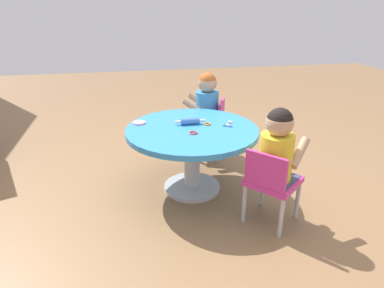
{
  "coord_description": "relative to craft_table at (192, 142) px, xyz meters",
  "views": [
    {
      "loc": [
        -2.28,
        0.44,
        1.37
      ],
      "look_at": [
        0.0,
        0.0,
        0.38
      ],
      "focal_mm": 31.49,
      "sensor_mm": 36.0,
      "label": 1
    }
  ],
  "objects": [
    {
      "name": "cookie_cutter_0",
      "position": [
        0.05,
        -0.13,
        0.11
      ],
      "size": [
        0.05,
        0.05,
        0.01
      ],
      "primitive_type": "torus",
      "color": "orange",
      "rests_on": "craft_table"
    },
    {
      "name": "ground_plane",
      "position": [
        0.0,
        0.0,
        -0.4
      ],
      "size": [
        10.0,
        10.0,
        0.0
      ],
      "primitive_type": "plane",
      "color": "olive"
    },
    {
      "name": "child_chair_left",
      "position": [
        -0.53,
        -0.41,
        -0.1
      ],
      "size": [
        0.42,
        0.42,
        0.54
      ],
      "color": "#B7B7BC",
      "rests_on": "ground"
    },
    {
      "name": "craft_scissors",
      "position": [
        0.01,
        -0.28,
        0.11
      ],
      "size": [
        0.14,
        0.11,
        0.01
      ],
      "color": "silver",
      "rests_on": "craft_table"
    },
    {
      "name": "craft_table",
      "position": [
        0.0,
        0.0,
        0.0
      ],
      "size": [
        0.98,
        0.98,
        0.51
      ],
      "color": "silver",
      "rests_on": "ground"
    },
    {
      "name": "rolling_pin",
      "position": [
        0.08,
        -0.0,
        0.13
      ],
      "size": [
        0.05,
        0.23,
        0.05
      ],
      "color": "#3F72CC",
      "rests_on": "craft_table"
    },
    {
      "name": "playdough_blob_0",
      "position": [
        0.18,
        0.38,
        0.11
      ],
      "size": [
        0.1,
        0.1,
        0.01
      ],
      "primitive_type": "cylinder",
      "color": "pink",
      "rests_on": "craft_table"
    },
    {
      "name": "child_chair_right",
      "position": [
        0.6,
        -0.29,
        -0.1
      ],
      "size": [
        0.39,
        0.39,
        0.54
      ],
      "color": "#B7B7BC",
      "rests_on": "ground"
    },
    {
      "name": "cookie_cutter_1",
      "position": [
        -0.11,
        0.01,
        0.11
      ],
      "size": [
        0.06,
        0.06,
        0.01
      ],
      "primitive_type": "torus",
      "color": "red",
      "rests_on": "craft_table"
    },
    {
      "name": "seated_child_right",
      "position": [
        0.62,
        -0.25,
        0.13
      ],
      "size": [
        0.38,
        0.42,
        0.51
      ],
      "color": "#3F4772",
      "rests_on": "ground"
    },
    {
      "name": "seated_child_left",
      "position": [
        -0.5,
        -0.44,
        0.13
      ],
      "size": [
        0.43,
        0.44,
        0.51
      ],
      "color": "#3F4772",
      "rests_on": "ground"
    }
  ]
}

